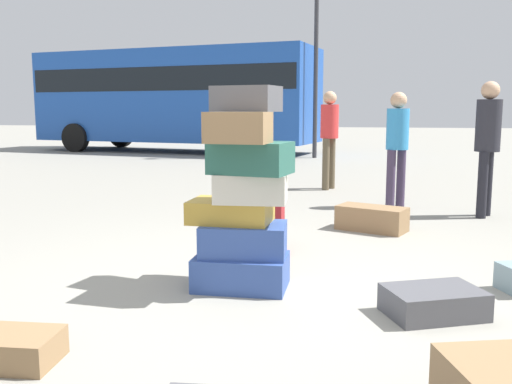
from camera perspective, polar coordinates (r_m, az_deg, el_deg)
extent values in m
plane|color=gray|center=(4.25, 0.05, -9.91)|extent=(80.00, 80.00, 0.00)
cube|color=#334F99|center=(4.28, -1.50, -8.06)|extent=(0.69, 0.48, 0.25)
cube|color=#334F99|center=(4.24, -1.25, -4.83)|extent=(0.66, 0.48, 0.24)
cube|color=#B28C33|center=(4.27, -2.57, -1.94)|extent=(0.61, 0.42, 0.17)
cube|color=beige|center=(4.14, -0.51, 0.44)|extent=(0.55, 0.40, 0.21)
cube|color=#26594C|center=(4.10, -0.52, 3.49)|extent=(0.61, 0.47, 0.23)
cube|color=olive|center=(3.92, -1.82, 6.55)|extent=(0.45, 0.32, 0.22)
cube|color=#4C4C51|center=(4.25, -0.99, 9.42)|extent=(0.52, 0.40, 0.19)
cube|color=#4C4C51|center=(3.90, 17.56, -10.60)|extent=(0.72, 0.62, 0.18)
cube|color=maroon|center=(5.31, 1.42, -3.23)|extent=(0.27, 0.38, 0.53)
cube|color=olive|center=(6.38, 11.66, -2.65)|extent=(0.82, 0.61, 0.27)
cylinder|color=black|center=(7.67, 22.40, 0.81)|extent=(0.12, 0.12, 0.82)
cylinder|color=black|center=(7.46, 21.98, 0.64)|extent=(0.12, 0.12, 0.82)
cylinder|color=#26262D|center=(7.51, 22.50, 6.24)|extent=(0.30, 0.30, 0.64)
sphere|color=tan|center=(7.51, 22.68, 9.50)|extent=(0.22, 0.22, 0.22)
cylinder|color=#3F334C|center=(8.02, 14.48, 1.39)|extent=(0.12, 0.12, 0.80)
cylinder|color=#3F334C|center=(7.85, 13.51, 1.28)|extent=(0.12, 0.12, 0.80)
cylinder|color=#338CCC|center=(7.88, 14.17, 6.20)|extent=(0.30, 0.30, 0.55)
sphere|color=tan|center=(7.88, 14.27, 9.01)|extent=(0.22, 0.22, 0.22)
cylinder|color=brown|center=(9.64, 7.68, 2.90)|extent=(0.12, 0.12, 0.86)
cylinder|color=brown|center=(9.44, 7.10, 2.80)|extent=(0.12, 0.12, 0.86)
cylinder|color=red|center=(9.50, 7.47, 7.11)|extent=(0.30, 0.30, 0.56)
sphere|color=tan|center=(9.50, 7.52, 9.45)|extent=(0.22, 0.22, 0.22)
cube|color=#1E4CA5|center=(18.28, -8.24, 9.57)|extent=(9.31, 4.01, 2.80)
cube|color=black|center=(18.30, -8.28, 11.10)|extent=(9.14, 4.00, 0.70)
cylinder|color=black|center=(18.23, 1.90, 5.56)|extent=(0.93, 0.40, 0.90)
cylinder|color=black|center=(15.89, -1.10, 5.16)|extent=(0.93, 0.40, 0.90)
cylinder|color=black|center=(20.91, -13.52, 5.69)|extent=(0.93, 0.40, 0.90)
cylinder|color=black|center=(18.91, -17.84, 5.27)|extent=(0.93, 0.40, 0.90)
cylinder|color=#333338|center=(15.88, 6.12, 14.48)|extent=(0.12, 0.12, 6.08)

